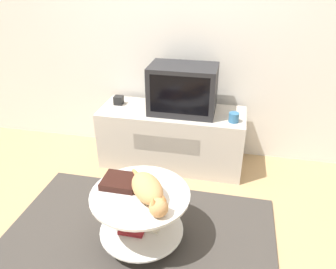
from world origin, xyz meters
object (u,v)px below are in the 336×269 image
Objects in this scene: tv at (183,89)px; dvd_box at (120,182)px; cat at (149,190)px; speaker at (119,100)px.

dvd_box is at bearing -103.69° from tv.
tv is 2.51× the size of dvd_box.
tv is 1.16m from cat.
tv is at bearing 142.74° from cat.
cat is at bearing -25.37° from dvd_box.
speaker is 0.18× the size of cat.
dvd_box is at bearing -70.22° from speaker.
dvd_box is 0.51× the size of cat.
tv is 1.29× the size of cat.
speaker is 1.14m from dvd_box.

